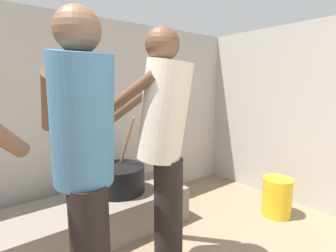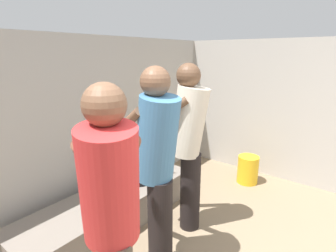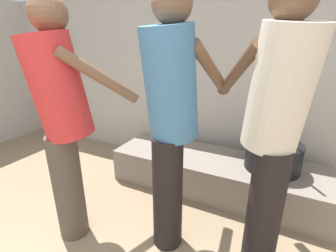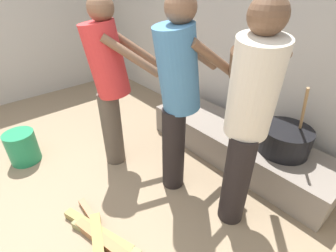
{
  "view_description": "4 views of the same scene",
  "coord_description": "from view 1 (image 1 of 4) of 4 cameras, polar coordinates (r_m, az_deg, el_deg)",
  "views": [
    {
      "loc": [
        -0.11,
        0.2,
        1.29
      ],
      "look_at": [
        0.85,
        1.41,
        1.04
      ],
      "focal_mm": 27.32,
      "sensor_mm": 36.0,
      "label": 1
    },
    {
      "loc": [
        -1.09,
        0.2,
        1.74
      ],
      "look_at": [
        0.75,
        1.65,
        1.09
      ],
      "focal_mm": 28.37,
      "sensor_mm": 36.0,
      "label": 2
    },
    {
      "loc": [
        0.92,
        0.2,
        1.34
      ],
      "look_at": [
        0.13,
        1.79,
        0.72
      ],
      "focal_mm": 25.01,
      "sensor_mm": 36.0,
      "label": 3
    },
    {
      "loc": [
        1.63,
        0.2,
        1.73
      ],
      "look_at": [
        0.34,
        1.31,
        0.68
      ],
      "focal_mm": 26.56,
      "sensor_mm": 36.0,
      "label": 4
    }
  ],
  "objects": [
    {
      "name": "hearth_ledge",
      "position": [
        2.34,
        -20.56,
        -20.17
      ],
      "size": [
        2.01,
        0.6,
        0.33
      ],
      "primitive_type": "cube",
      "color": "slate",
      "rests_on": "ground_plane"
    },
    {
      "name": "bucket_yellow_plastic",
      "position": [
        2.84,
        23.12,
        -14.33
      ],
      "size": [
        0.28,
        0.28,
        0.38
      ],
      "primitive_type": "cylinder",
      "color": "gold",
      "rests_on": "ground_plane"
    },
    {
      "name": "cooking_pot_main",
      "position": [
        2.41,
        -10.73,
        -11.46
      ],
      "size": [
        0.45,
        0.45,
        0.69
      ],
      "color": "black",
      "rests_on": "hearth_ledge"
    },
    {
      "name": "cook_in_blue_shirt",
      "position": [
        1.34,
        -18.15,
        -6.01
      ],
      "size": [
        0.44,
        0.73,
        1.65
      ],
      "color": "black",
      "rests_on": "ground_plane"
    },
    {
      "name": "cook_in_cream_shirt",
      "position": [
        1.7,
        -1.01,
        -2.37
      ],
      "size": [
        0.64,
        0.74,
        1.65
      ],
      "color": "black",
      "rests_on": "ground_plane"
    }
  ]
}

